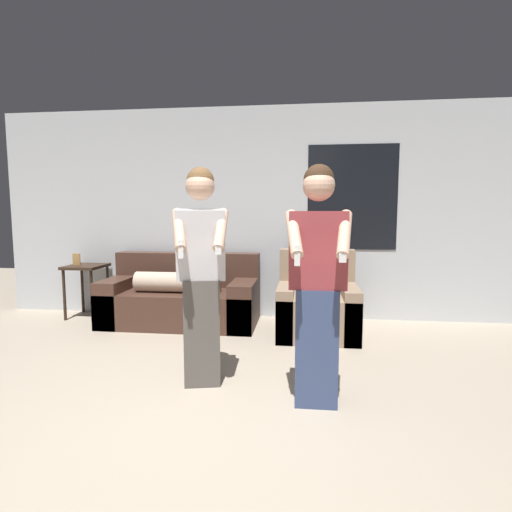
% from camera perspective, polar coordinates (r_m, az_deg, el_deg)
% --- Properties ---
extents(ground_plane, '(14.00, 14.00, 0.00)m').
position_cam_1_polar(ground_plane, '(2.53, -11.17, -26.21)').
color(ground_plane, tan).
extents(wall_back, '(6.71, 0.07, 2.70)m').
position_cam_1_polar(wall_back, '(5.20, -0.58, 6.12)').
color(wall_back, silver).
rests_on(wall_back, ground_plane).
extents(couch, '(1.86, 0.86, 0.85)m').
position_cam_1_polar(couch, '(5.03, -10.54, -6.01)').
color(couch, '#472D23').
rests_on(couch, ground_plane).
extents(armchair, '(0.87, 0.87, 0.93)m').
position_cam_1_polar(armchair, '(4.57, 8.71, -7.17)').
color(armchair, '#937A60').
rests_on(armchair, ground_plane).
extents(side_table, '(0.45, 0.50, 0.83)m').
position_cam_1_polar(side_table, '(5.66, -23.13, -2.34)').
color(side_table, '#332319').
rests_on(side_table, ground_plane).
extents(person_left, '(0.45, 0.52, 1.70)m').
position_cam_1_polar(person_left, '(3.14, -7.81, -2.50)').
color(person_left, '#56514C').
rests_on(person_left, ground_plane).
extents(person_right, '(0.46, 0.45, 1.68)m').
position_cam_1_polar(person_right, '(2.82, 8.74, -3.91)').
color(person_right, '#384770').
rests_on(person_right, ground_plane).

